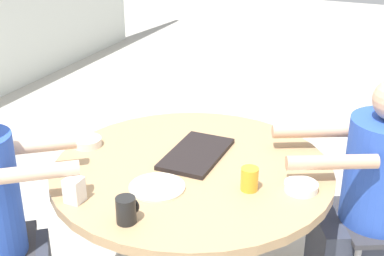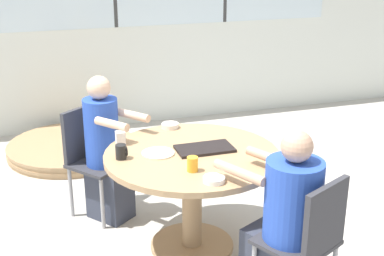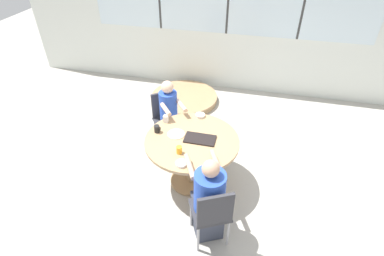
{
  "view_description": "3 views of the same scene",
  "coord_description": "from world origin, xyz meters",
  "px_view_note": "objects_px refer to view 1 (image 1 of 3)",
  "views": [
    {
      "loc": [
        -1.86,
        -0.81,
        1.83
      ],
      "look_at": [
        0.0,
        0.0,
        0.92
      ],
      "focal_mm": 50.0,
      "sensor_mm": 36.0,
      "label": 1
    },
    {
      "loc": [
        -1.03,
        -3.2,
        2.15
      ],
      "look_at": [
        0.0,
        0.0,
        0.92
      ],
      "focal_mm": 50.0,
      "sensor_mm": 36.0,
      "label": 2
    },
    {
      "loc": [
        0.69,
        -2.87,
        3.11
      ],
      "look_at": [
        0.0,
        0.0,
        0.92
      ],
      "focal_mm": 28.0,
      "sensor_mm": 36.0,
      "label": 3
    }
  ],
  "objects_px": {
    "person_man_blue_shirt": "(0,234)",
    "coffee_mug": "(126,210)",
    "milk_carton_small": "(74,190)",
    "bowl_cereal": "(301,187)",
    "juice_glass": "(250,179)",
    "person_woman_green_shirt": "(369,209)",
    "bowl_white_shallow": "(87,142)"
  },
  "relations": [
    {
      "from": "person_man_blue_shirt",
      "to": "coffee_mug",
      "type": "distance_m",
      "value": 0.65
    },
    {
      "from": "milk_carton_small",
      "to": "bowl_cereal",
      "type": "height_order",
      "value": "milk_carton_small"
    },
    {
      "from": "juice_glass",
      "to": "bowl_cereal",
      "type": "height_order",
      "value": "juice_glass"
    },
    {
      "from": "bowl_cereal",
      "to": "milk_carton_small",
      "type": "bearing_deg",
      "value": 118.8
    },
    {
      "from": "juice_glass",
      "to": "person_man_blue_shirt",
      "type": "bearing_deg",
      "value": 113.92
    },
    {
      "from": "person_woman_green_shirt",
      "to": "bowl_cereal",
      "type": "bearing_deg",
      "value": 119.84
    },
    {
      "from": "person_woman_green_shirt",
      "to": "bowl_cereal",
      "type": "xyz_separation_m",
      "value": [
        -0.37,
        0.25,
        0.26
      ]
    },
    {
      "from": "person_man_blue_shirt",
      "to": "coffee_mug",
      "type": "xyz_separation_m",
      "value": [
        0.02,
        -0.6,
        0.26
      ]
    },
    {
      "from": "juice_glass",
      "to": "bowl_cereal",
      "type": "bearing_deg",
      "value": -68.41
    },
    {
      "from": "person_woman_green_shirt",
      "to": "milk_carton_small",
      "type": "xyz_separation_m",
      "value": [
        -0.79,
        1.02,
        0.29
      ]
    },
    {
      "from": "coffee_mug",
      "to": "bowl_cereal",
      "type": "xyz_separation_m",
      "value": [
        0.46,
        -0.52,
        -0.03
      ]
    },
    {
      "from": "milk_carton_small",
      "to": "bowl_cereal",
      "type": "relative_size",
      "value": 0.73
    },
    {
      "from": "juice_glass",
      "to": "milk_carton_small",
      "type": "bearing_deg",
      "value": 120.97
    },
    {
      "from": "bowl_cereal",
      "to": "juice_glass",
      "type": "bearing_deg",
      "value": 111.59
    },
    {
      "from": "bowl_white_shallow",
      "to": "coffee_mug",
      "type": "bearing_deg",
      "value": -134.23
    },
    {
      "from": "person_woman_green_shirt",
      "to": "coffee_mug",
      "type": "relative_size",
      "value": 11.3
    },
    {
      "from": "juice_glass",
      "to": "bowl_cereal",
      "type": "distance_m",
      "value": 0.21
    },
    {
      "from": "person_woman_green_shirt",
      "to": "milk_carton_small",
      "type": "height_order",
      "value": "person_woman_green_shirt"
    },
    {
      "from": "milk_carton_small",
      "to": "bowl_cereal",
      "type": "bearing_deg",
      "value": -61.2
    },
    {
      "from": "person_man_blue_shirt",
      "to": "bowl_white_shallow",
      "type": "relative_size",
      "value": 8.75
    },
    {
      "from": "person_woman_green_shirt",
      "to": "milk_carton_small",
      "type": "relative_size",
      "value": 11.5
    },
    {
      "from": "person_woman_green_shirt",
      "to": "bowl_white_shallow",
      "type": "distance_m",
      "value": 1.33
    },
    {
      "from": "bowl_cereal",
      "to": "person_man_blue_shirt",
      "type": "bearing_deg",
      "value": 113.53
    },
    {
      "from": "coffee_mug",
      "to": "bowl_cereal",
      "type": "relative_size",
      "value": 0.75
    },
    {
      "from": "coffee_mug",
      "to": "bowl_cereal",
      "type": "bearing_deg",
      "value": -48.32
    },
    {
      "from": "juice_glass",
      "to": "bowl_cereal",
      "type": "xyz_separation_m",
      "value": [
        0.07,
        -0.19,
        -0.03
      ]
    },
    {
      "from": "coffee_mug",
      "to": "milk_carton_small",
      "type": "xyz_separation_m",
      "value": [
        0.04,
        0.25,
        -0.0
      ]
    },
    {
      "from": "person_man_blue_shirt",
      "to": "juice_glass",
      "type": "distance_m",
      "value": 1.05
    },
    {
      "from": "person_man_blue_shirt",
      "to": "bowl_cereal",
      "type": "bearing_deg",
      "value": 75.68
    },
    {
      "from": "coffee_mug",
      "to": "bowl_white_shallow",
      "type": "distance_m",
      "value": 0.67
    },
    {
      "from": "coffee_mug",
      "to": "bowl_cereal",
      "type": "distance_m",
      "value": 0.7
    },
    {
      "from": "person_woman_green_shirt",
      "to": "bowl_white_shallow",
      "type": "xyz_separation_m",
      "value": [
        -0.36,
        1.25,
        0.26
      ]
    }
  ]
}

